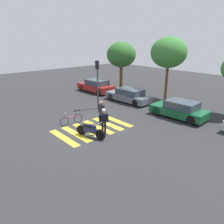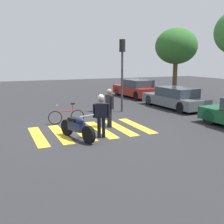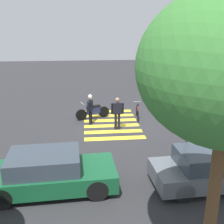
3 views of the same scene
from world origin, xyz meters
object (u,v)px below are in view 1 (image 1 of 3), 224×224
(officer_on_foot, at_px, (104,120))
(officer_by_motorcycle, at_px, (101,111))
(car_grey_coupe, at_px, (129,95))
(traffic_light_pole, at_px, (97,77))
(leaning_bicycle, at_px, (72,119))
(police_motorcycle, at_px, (91,130))
(car_maroon_wagon, at_px, (96,86))
(car_green_compact, at_px, (180,110))

(officer_on_foot, distance_m, officer_by_motorcycle, 1.71)
(car_grey_coupe, distance_m, traffic_light_pole, 4.20)
(leaning_bicycle, xyz_separation_m, officer_by_motorcycle, (1.41, 1.63, 0.64))
(police_motorcycle, height_order, traffic_light_pole, traffic_light_pole)
(car_grey_coupe, relative_size, traffic_light_pole, 1.14)
(police_motorcycle, distance_m, traffic_light_pole, 6.36)
(police_motorcycle, xyz_separation_m, car_grey_coupe, (-4.10, 7.60, 0.17))
(officer_by_motorcycle, bearing_deg, car_maroon_wagon, 144.53)
(leaning_bicycle, xyz_separation_m, car_maroon_wagon, (-6.83, 7.50, 0.33))
(officer_on_foot, bearing_deg, police_motorcycle, -99.75)
(police_motorcycle, height_order, car_maroon_wagon, car_maroon_wagon)
(officer_by_motorcycle, height_order, car_maroon_wagon, officer_by_motorcycle)
(leaning_bicycle, bearing_deg, police_motorcycle, -5.65)
(leaning_bicycle, height_order, car_grey_coupe, car_grey_coupe)
(police_motorcycle, relative_size, officer_on_foot, 1.18)
(police_motorcycle, relative_size, leaning_bicycle, 1.19)
(officer_on_foot, height_order, car_grey_coupe, officer_on_foot)
(leaning_bicycle, distance_m, car_maroon_wagon, 10.15)
(car_grey_coupe, distance_m, car_green_compact, 5.79)
(leaning_bicycle, bearing_deg, officer_on_foot, 13.50)
(leaning_bicycle, xyz_separation_m, officer_on_foot, (2.83, 0.68, 0.62))
(car_maroon_wagon, height_order, car_green_compact, car_maroon_wagon)
(car_maroon_wagon, distance_m, car_green_compact, 11.19)
(traffic_light_pole, bearing_deg, officer_by_motorcycle, -34.22)
(officer_on_foot, distance_m, car_maroon_wagon, 11.82)
(car_grey_coupe, bearing_deg, traffic_light_pole, -94.20)
(leaning_bicycle, height_order, car_green_compact, car_green_compact)
(police_motorcycle, xyz_separation_m, officer_by_motorcycle, (-1.26, 1.90, 0.54))
(car_grey_coupe, height_order, car_green_compact, car_green_compact)
(leaning_bicycle, xyz_separation_m, car_green_compact, (4.35, 7.07, 0.29))
(car_grey_coupe, bearing_deg, police_motorcycle, -61.67)
(officer_on_foot, height_order, traffic_light_pole, traffic_light_pole)
(car_maroon_wagon, relative_size, car_green_compact, 1.06)
(officer_by_motorcycle, height_order, car_green_compact, officer_by_motorcycle)
(police_motorcycle, xyz_separation_m, leaning_bicycle, (-2.66, 0.26, -0.10))
(leaning_bicycle, relative_size, car_maroon_wagon, 0.37)
(leaning_bicycle, relative_size, officer_by_motorcycle, 0.98)
(car_maroon_wagon, height_order, traffic_light_pole, traffic_light_pole)
(leaning_bicycle, relative_size, officer_on_foot, 0.99)
(car_grey_coupe, height_order, traffic_light_pole, traffic_light_pole)
(police_motorcycle, xyz_separation_m, car_maroon_wagon, (-9.49, 7.76, 0.23))
(officer_on_foot, height_order, car_maroon_wagon, officer_on_foot)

